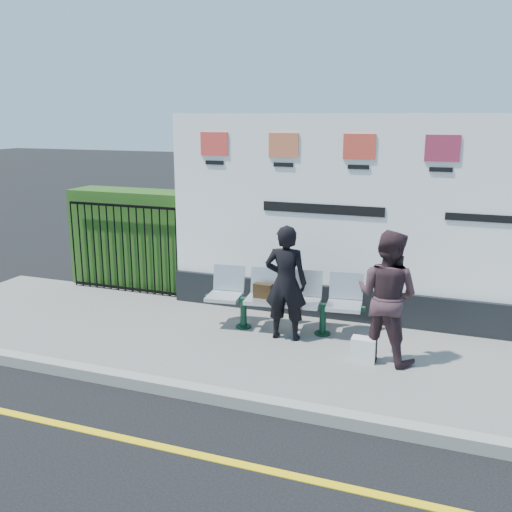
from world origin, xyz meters
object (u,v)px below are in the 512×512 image
Objects in this scene: bench at (283,315)px; woman_left at (286,283)px; woman_right at (387,296)px; billboard at (436,239)px.

bench is 0.62m from woman_left.
bench is at bearing 0.65° from woman_right.
woman_right is (-0.46, -1.32, -0.48)m from billboard.
woman_right is at bearing -109.27° from billboard.
bench is (-1.95, -0.84, -1.07)m from billboard.
bench is at bearing -69.70° from woman_left.
woman_right is (1.37, -0.23, 0.04)m from woman_left.
woman_right is (1.49, -0.48, 0.59)m from bench.
woman_left reaches higher than bench.
woman_left is at bearing 8.80° from woman_right.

